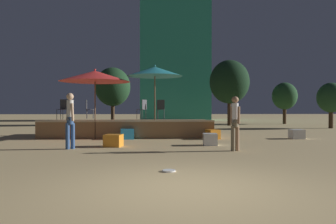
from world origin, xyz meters
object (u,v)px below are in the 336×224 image
Objects in this scene: patio_umbrella_1 at (95,76)px; bistro_chair_0 at (88,107)px; cube_seat_3 at (297,134)px; person_0 at (70,118)px; bistro_chair_1 at (143,107)px; bistro_chair_3 at (63,107)px; frisbee_disc at (169,171)px; background_tree_3 at (331,98)px; patio_umbrella_0 at (155,72)px; background_tree_0 at (113,87)px; person_1 at (235,122)px; cube_seat_0 at (113,141)px; background_tree_2 at (229,82)px; bistro_chair_2 at (161,107)px; cube_seat_1 at (127,134)px; cube_seat_2 at (213,134)px; cube_seat_5 at (210,139)px; background_tree_1 at (285,96)px.

bistro_chair_0 is (-0.70, 2.02, -1.31)m from patio_umbrella_1.
cube_seat_3 is 9.37m from person_0.
bistro_chair_3 is at bearing -46.53° from bistro_chair_1.
background_tree_3 reaches higher than frisbee_disc.
patio_umbrella_0 reaches higher than bistro_chair_1.
background_tree_0 is at bearing 106.08° from patio_umbrella_0.
person_1 is (-3.61, -3.79, 0.71)m from cube_seat_3.
cube_seat_3 is 0.12× the size of background_tree_0.
bistro_chair_1 is 0.20× the size of background_tree_0.
person_1 is (3.88, -1.27, 0.70)m from cube_seat_0.
background_tree_2 is (8.04, 9.97, 0.56)m from patio_umbrella_1.
cube_seat_1 is at bearing 49.80° from bistro_chair_2.
cube_seat_0 is 14.77m from background_tree_2.
cube_seat_0 reaches higher than frisbee_disc.
cube_seat_2 is 13.02m from background_tree_0.
background_tree_2 is (8.24, 13.29, 2.22)m from person_0.
bistro_chair_1 reaches higher than frisbee_disc.
cube_seat_3 is (3.62, 0.01, -0.00)m from cube_seat_2.
patio_umbrella_1 is 3.30× the size of bistro_chair_2.
bistro_chair_0 is 1.00× the size of bistro_chair_2.
bistro_chair_3 reaches higher than cube_seat_3.
cube_seat_2 reaches higher than frisbee_disc.
patio_umbrella_0 is 1.75× the size of person_0.
cube_seat_5 is at bearing -102.63° from cube_seat_2.
cube_seat_1 reaches higher than cube_seat_0.
cube_seat_0 is 14.28m from background_tree_0.
frisbee_disc is at bearing -69.00° from cube_seat_0.
patio_umbrella_1 is 1.65× the size of person_0.
background_tree_3 is at bearing 51.22° from frisbee_disc.
cube_seat_5 is at bearing -120.44° from background_tree_1.
cube_seat_5 is at bearing 4.39° from cube_seat_0.
cube_seat_3 is at bearing 18.52° from cube_seat_0.
bistro_chair_0 and bistro_chair_2 have the same top height.
frisbee_disc is at bearing -87.77° from patio_umbrella_0.
cube_seat_0 reaches higher than cube_seat_3.
person_1 is 1.87× the size of bistro_chair_1.
background_tree_3 is (11.32, 6.51, -0.92)m from patio_umbrella_0.
bistro_chair_3 is (-10.14, 0.88, 1.15)m from cube_seat_3.
frisbee_disc is 18.19m from background_tree_2.
background_tree_2 is (6.69, 10.03, 3.00)m from cube_seat_1.
frisbee_disc is 0.06× the size of background_tree_2.
cube_seat_5 is at bearing -10.90° from bistro_chair_3.
bistro_chair_3 is (-6.53, 4.67, 0.44)m from person_1.
patio_umbrella_1 reaches higher than cube_seat_0.
background_tree_3 is at bearing -30.17° from background_tree_2.
background_tree_3 reaches higher than cube_seat_1.
cube_seat_2 is 3.62m from cube_seat_3.
cube_seat_5 is at bearing -136.01° from background_tree_3.
patio_umbrella_0 is at bearing -73.92° from background_tree_0.
cube_seat_5 reaches higher than frisbee_disc.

